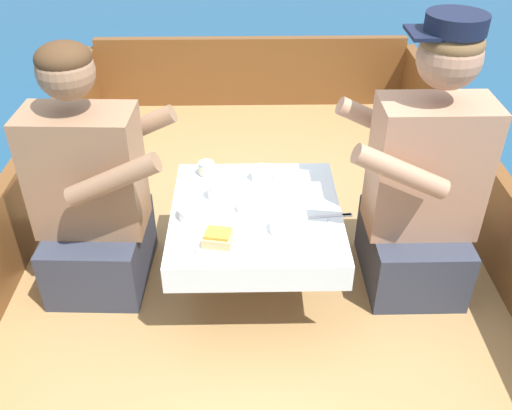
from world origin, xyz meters
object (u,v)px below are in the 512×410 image
object	(u,v)px
person_starboard	(423,186)
coffee_cup_starboard	(262,173)
coffee_cup_center	(219,190)
coffee_cup_port	(247,204)
person_port	(92,197)
sandwich	(218,238)
tin_can	(207,168)

from	to	relation	value
person_starboard	coffee_cup_starboard	distance (m)	0.62
person_starboard	coffee_cup_center	xyz separation A→B (m)	(-0.76, 0.07, -0.05)
coffee_cup_port	coffee_cup_starboard	size ratio (longest dim) A/B	0.91
person_port	coffee_cup_center	bearing A→B (deg)	6.67
coffee_cup_starboard	person_port	bearing A→B (deg)	-165.87
sandwich	coffee_cup_starboard	world-z (taller)	sandwich
sandwich	coffee_cup_starboard	bearing A→B (deg)	69.35
tin_can	coffee_cup_center	bearing A→B (deg)	-72.20
person_port	person_starboard	world-z (taller)	person_starboard
coffee_cup_port	coffee_cup_center	world-z (taller)	coffee_cup_center
coffee_cup_port	tin_can	bearing A→B (deg)	121.77
coffee_cup_port	coffee_cup_center	xyz separation A→B (m)	(-0.11, 0.09, 0.00)
person_starboard	sandwich	world-z (taller)	person_starboard
sandwich	coffee_cup_port	distance (m)	0.23
coffee_cup_starboard	tin_can	world-z (taller)	same
person_port	coffee_cup_starboard	bearing A→B (deg)	16.51
coffee_cup_starboard	coffee_cup_port	bearing A→B (deg)	-105.59
person_port	sandwich	size ratio (longest dim) A/B	8.68
coffee_cup_starboard	coffee_cup_center	world-z (taller)	coffee_cup_center
person_port	tin_can	bearing A→B (deg)	28.85
person_port	tin_can	world-z (taller)	person_port
tin_can	person_port	bearing A→B (deg)	-153.54
coffee_cup_starboard	tin_can	size ratio (longest dim) A/B	1.58
person_port	coffee_cup_center	xyz separation A→B (m)	(0.48, 0.04, -0.00)
person_port	coffee_cup_starboard	world-z (taller)	person_port
person_port	coffee_cup_port	size ratio (longest dim) A/B	10.24
person_starboard	tin_can	distance (m)	0.85
person_starboard	coffee_cup_port	distance (m)	0.65
coffee_cup_center	tin_can	bearing A→B (deg)	107.80
person_port	sandwich	world-z (taller)	person_port
person_starboard	tin_can	bearing A→B (deg)	-16.54
person_port	tin_can	size ratio (longest dim) A/B	14.62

